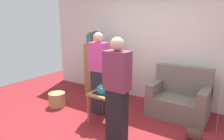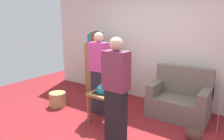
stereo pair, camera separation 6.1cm
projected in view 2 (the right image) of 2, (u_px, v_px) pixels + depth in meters
ground_plane at (102, 137)px, 3.37m from camera, size 8.00×8.00×0.00m
wall_back at (156, 43)px, 4.70m from camera, size 6.00×0.10×2.70m
couch at (179, 100)px, 4.05m from camera, size 1.10×0.70×0.96m
bookshelf at (102, 69)px, 5.10m from camera, size 0.80×0.36×1.60m
side_table at (104, 97)px, 3.76m from camera, size 0.48×0.48×0.58m
birthday_cake at (104, 90)px, 3.73m from camera, size 0.32×0.32×0.17m
person_blowing_candles at (99, 73)px, 4.09m from camera, size 0.36×0.22×1.63m
person_holding_cake at (116, 93)px, 2.98m from camera, size 0.36×0.22×1.63m
wicker_basket at (58, 99)px, 4.59m from camera, size 0.36×0.36×0.30m
handbag at (194, 135)px, 3.24m from camera, size 0.28×0.14×0.20m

